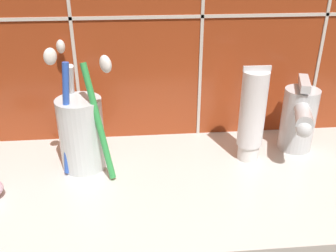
% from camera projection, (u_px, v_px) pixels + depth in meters
% --- Properties ---
extents(sink_counter, '(0.80, 0.29, 0.02)m').
position_uv_depth(sink_counter, '(199.00, 184.00, 0.54)').
color(sink_counter, silver).
rests_on(sink_counter, ground).
extents(toothbrush_cup, '(0.10, 0.14, 0.19)m').
position_uv_depth(toothbrush_cup, '(81.00, 131.00, 0.54)').
color(toothbrush_cup, silver).
rests_on(toothbrush_cup, sink_counter).
extents(toothpaste_tube, '(0.04, 0.04, 0.15)m').
position_uv_depth(toothpaste_tube, '(252.00, 115.00, 0.56)').
color(toothpaste_tube, white).
rests_on(toothpaste_tube, sink_counter).
extents(sink_faucet, '(0.06, 0.12, 0.12)m').
position_uv_depth(sink_faucet, '(299.00, 118.00, 0.59)').
color(sink_faucet, silver).
rests_on(sink_faucet, sink_counter).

